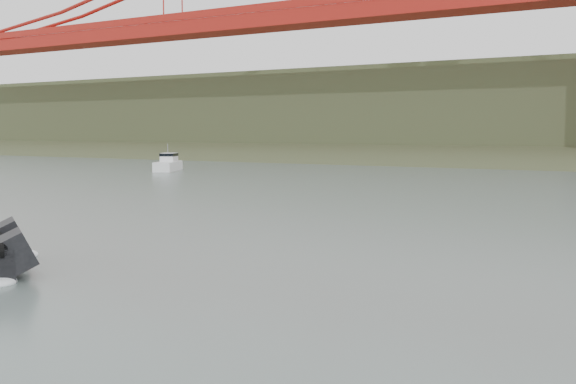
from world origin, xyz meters
name	(u,v)px	position (x,y,z in m)	size (l,w,h in m)	color
ground	(149,305)	(0.00, 0.00, 0.00)	(400.00, 400.00, 0.00)	#566763
motorboat	(168,164)	(-39.49, 48.39, 0.86)	(4.51, 6.60, 3.46)	white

